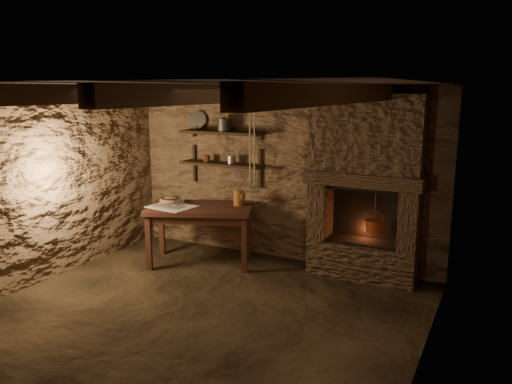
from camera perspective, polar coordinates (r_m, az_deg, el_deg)
The scene contains 25 objects.
floor at distance 5.57m, azimuth -6.00°, elevation -13.35°, with size 4.50×4.50×0.00m, color black.
back_wall at distance 6.91m, azimuth 2.81°, elevation 2.08°, with size 4.50×0.04×2.40m, color #4F3725.
front_wall at distance 3.74m, azimuth -23.41°, elevation -7.25°, with size 4.50×0.04×2.40m, color #4F3725.
left_wall at distance 6.66m, azimuth -22.72°, elevation 0.82°, with size 0.04×4.00×2.40m, color #4F3725.
right_wall at distance 4.40m, azimuth 19.13°, elevation -4.13°, with size 0.04×4.00×2.40m, color #4F3725.
ceiling at distance 5.05m, azimuth -6.59°, elevation 12.17°, with size 4.50×4.00×0.04m, color black.
beam_far_left at distance 6.01m, azimuth -18.82°, elevation 10.69°, with size 0.14×3.95×0.16m, color black.
beam_mid_left at distance 5.34m, azimuth -11.14°, elevation 11.03°, with size 0.14×3.95×0.16m, color black.
beam_mid_right at distance 4.79m, azimuth -1.47°, elevation 11.19°, with size 0.14×3.95×0.16m, color black.
beam_far_right at distance 4.41m, azimuth 10.26°, elevation 10.97°, with size 0.14×3.95×0.16m, color black.
shelf_lower at distance 7.14m, azimuth -3.95°, elevation 3.19°, with size 1.25×0.30×0.04m, color black.
shelf_upper at distance 7.09m, azimuth -4.00°, elevation 6.79°, with size 1.25×0.30×0.04m, color black.
hearth at distance 6.28m, azimuth 12.40°, elevation 1.09°, with size 1.43×0.51×2.30m.
work_table at distance 6.87m, azimuth -6.35°, elevation -4.62°, with size 1.60×1.28×0.80m.
linen_cloth at distance 6.79m, azimuth -9.55°, elevation -1.65°, with size 0.58×0.47×0.01m, color beige.
pewter_cutlery_row at distance 6.77m, azimuth -9.65°, elevation -1.60°, with size 0.49×0.19×0.01m, color gray, non-canonical shape.
drinking_glasses at distance 6.86m, azimuth -8.88°, elevation -1.14°, with size 0.19×0.06×0.07m, color silver, non-canonical shape.
stoneware_jug at distance 6.75m, azimuth -1.99°, elevation 0.20°, with size 0.18×0.18×0.48m.
wooden_bowl at distance 7.02m, azimuth -9.76°, elevation -0.95°, with size 0.30×0.30×0.11m, color brown.
iron_stockpot at distance 7.05m, azimuth -3.62°, elevation 7.58°, with size 0.21×0.21×0.16m, color #292725.
tin_pan at distance 7.40m, azimuth -6.68°, elevation 8.16°, with size 0.27×0.27×0.04m, color #A8A8A3.
small_kettle at distance 7.05m, azimuth -2.82°, elevation 3.71°, with size 0.16×0.12×0.17m, color #A8A8A3, non-canonical shape.
rusty_tin at distance 7.26m, azimuth -5.65°, elevation 3.84°, with size 0.09×0.09×0.09m, color #532210.
red_pot at distance 6.31m, azimuth 13.38°, elevation -3.73°, with size 0.25×0.25×0.54m.
hanging_ropes at distance 5.96m, azimuth -0.45°, elevation 6.38°, with size 0.08×0.08×1.20m, color #C7B38C, non-canonical shape.
Camera 1 is at (2.78, -4.22, 2.35)m, focal length 35.00 mm.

